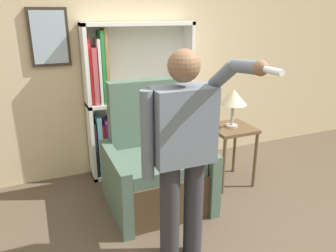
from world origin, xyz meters
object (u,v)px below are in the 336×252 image
object	(u,v)px
table_lamp	(233,98)
bookcase	(127,103)
person_standing	(183,149)
armchair	(155,168)
side_table	(231,137)

from	to	relation	value
table_lamp	bookcase	bearing A→B (deg)	142.95
bookcase	person_standing	size ratio (longest dim) A/B	1.08
armchair	person_standing	size ratio (longest dim) A/B	0.75
bookcase	table_lamp	world-z (taller)	bookcase
bookcase	side_table	world-z (taller)	bookcase
armchair	side_table	bearing A→B (deg)	4.04
table_lamp	person_standing	bearing A→B (deg)	-137.74
person_standing	side_table	distance (m)	1.44
armchair	person_standing	world-z (taller)	person_standing
bookcase	table_lamp	xyz separation A→B (m)	(0.97, -0.73, 0.13)
side_table	table_lamp	xyz separation A→B (m)	(0.00, -0.00, 0.45)
bookcase	armchair	xyz separation A→B (m)	(0.04, -0.80, -0.49)
bookcase	person_standing	distance (m)	1.67
table_lamp	side_table	bearing A→B (deg)	90.00
bookcase	armchair	size ratio (longest dim) A/B	1.44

